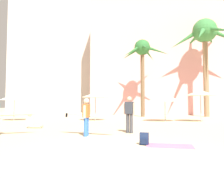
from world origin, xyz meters
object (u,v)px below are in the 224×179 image
at_px(cafe_umbrella_6, 14,97).
at_px(beach_towel, 170,146).
at_px(palm_tree_far_left, 205,36).
at_px(backpack, 144,139).
at_px(person_near_right, 87,115).
at_px(palm_tree_left, 142,54).
at_px(person_mid_right, 32,123).
at_px(cafe_umbrella_5, 165,98).
at_px(cafe_umbrella_2, 200,93).
at_px(cafe_umbrella_3, 95,95).
at_px(person_far_left, 129,113).

bearing_deg(cafe_umbrella_6, beach_towel, -40.95).
xyz_separation_m(palm_tree_far_left, backpack, (-6.78, -18.00, -8.56)).
bearing_deg(cafe_umbrella_6, backpack, -42.85).
height_order(beach_towel, person_near_right, person_near_right).
xyz_separation_m(palm_tree_left, beach_towel, (0.90, -17.17, -6.84)).
bearing_deg(person_mid_right, backpack, -31.97).
height_order(backpack, person_near_right, person_near_right).
relative_size(palm_tree_far_left, backpack, 25.54).
distance_m(cafe_umbrella_6, beach_towel, 15.35).
bearing_deg(cafe_umbrella_5, cafe_umbrella_6, -176.46).
bearing_deg(cafe_umbrella_2, palm_tree_left, 123.99).
xyz_separation_m(backpack, person_mid_right, (-6.45, 4.69, 0.11)).
bearing_deg(person_mid_right, cafe_umbrella_2, 32.27).
bearing_deg(palm_tree_far_left, beach_towel, -108.14).
relative_size(cafe_umbrella_3, backpack, 5.48).
bearing_deg(cafe_umbrella_6, cafe_umbrella_3, 5.42).
bearing_deg(backpack, cafe_umbrella_3, -150.33).
bearing_deg(person_near_right, person_mid_right, 150.15).
bearing_deg(backpack, person_mid_right, -116.72).
relative_size(cafe_umbrella_6, person_mid_right, 2.52).
distance_m(cafe_umbrella_5, person_mid_right, 10.21).
xyz_separation_m(cafe_umbrella_6, person_far_left, (9.96, -6.75, -0.97)).
relative_size(palm_tree_left, person_near_right, 3.04).
bearing_deg(cafe_umbrella_2, person_far_left, -124.52).
bearing_deg(cafe_umbrella_2, cafe_umbrella_6, -177.64).
distance_m(palm_tree_left, cafe_umbrella_2, 9.17).
xyz_separation_m(cafe_umbrella_3, person_near_right, (1.42, -8.62, -1.21)).
bearing_deg(person_near_right, cafe_umbrella_6, 140.94).
relative_size(cafe_umbrella_2, person_far_left, 1.38).
relative_size(cafe_umbrella_5, person_mid_right, 2.77).
bearing_deg(cafe_umbrella_2, person_near_right, -128.63).
bearing_deg(person_near_right, beach_towel, -25.63).
xyz_separation_m(cafe_umbrella_3, backpack, (3.91, -10.52, -1.91)).
height_order(cafe_umbrella_5, beach_towel, cafe_umbrella_5).
xyz_separation_m(cafe_umbrella_2, beach_towel, (-3.54, -10.60, -2.23)).
xyz_separation_m(palm_tree_left, cafe_umbrella_5, (1.75, -6.43, -4.99)).
distance_m(person_mid_right, person_far_left, 6.00).
distance_m(palm_tree_left, person_mid_right, 15.40).
distance_m(palm_tree_left, person_far_left, 15.15).
xyz_separation_m(palm_tree_left, cafe_umbrella_2, (4.43, -6.58, -4.61)).
relative_size(cafe_umbrella_3, person_far_left, 1.30).
bearing_deg(cafe_umbrella_3, palm_tree_far_left, 35.01).
height_order(cafe_umbrella_6, beach_towel, cafe_umbrella_6).
distance_m(cafe_umbrella_2, beach_towel, 11.39).
xyz_separation_m(cafe_umbrella_6, beach_towel, (11.50, -9.98, -1.93)).
distance_m(cafe_umbrella_3, person_near_right, 8.82).
bearing_deg(person_near_right, person_far_left, 39.54).
bearing_deg(cafe_umbrella_5, palm_tree_far_left, 55.37).
relative_size(cafe_umbrella_2, beach_towel, 1.58).
height_order(cafe_umbrella_3, cafe_umbrella_6, cafe_umbrella_3).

